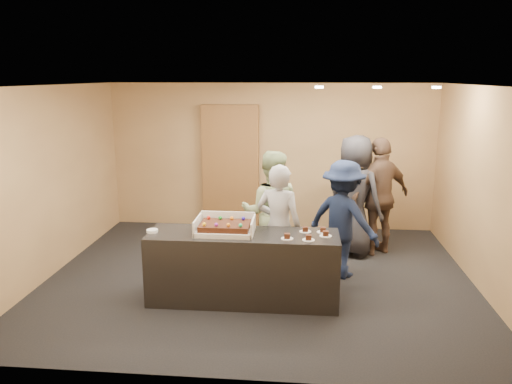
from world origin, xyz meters
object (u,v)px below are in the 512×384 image
person_dark_suit (354,196)px  person_brown_extra (380,196)px  cake_box (225,229)px  sheet_cake (225,226)px  storage_cabinet (231,167)px  person_server_grey (279,227)px  person_navy_man (343,219)px  person_sage_man (271,212)px  plate_stack (152,231)px  serving_counter (243,267)px

person_dark_suit → person_brown_extra: bearing=-132.4°
cake_box → sheet_cake: bearing=-91.0°
cake_box → storage_cabinet: bearing=97.0°
sheet_cake → person_server_grey: (0.65, 0.46, -0.14)m
person_navy_man → person_dark_suit: size_ratio=0.87×
person_sage_man → person_dark_suit: 1.54m
person_brown_extra → person_dark_suit: size_ratio=0.98×
plate_stack → person_navy_man: (2.46, 1.01, -0.07)m
serving_counter → cake_box: bearing=172.9°
storage_cabinet → person_server_grey: size_ratio=1.35×
sheet_cake → person_sage_man: 1.16m
plate_stack → person_dark_suit: bearing=35.9°
storage_cabinet → person_sage_man: (0.90, -2.15, -0.26)m
storage_cabinet → person_server_grey: 2.94m
plate_stack → serving_counter: bearing=2.7°
plate_stack → person_server_grey: 1.66m
plate_stack → person_dark_suit: (2.70, 1.96, 0.05)m
person_navy_man → person_brown_extra: (0.66, 1.02, 0.10)m
serving_counter → sheet_cake: size_ratio=3.87×
serving_counter → plate_stack: bearing=-177.6°
serving_counter → sheet_cake: sheet_cake is taller
sheet_cake → cake_box: bearing=89.0°
cake_box → person_sage_man: bearing=63.3°
person_brown_extra → sheet_cake: bearing=9.4°
cake_box → person_sage_man: (0.51, 1.01, -0.05)m
person_navy_man → person_brown_extra: 1.22m
person_server_grey → person_dark_suit: 1.84m
storage_cabinet → plate_stack: 3.29m
serving_counter → person_navy_man: (1.31, 0.96, 0.39)m
plate_stack → person_brown_extra: (3.12, 2.03, 0.03)m
storage_cabinet → person_navy_man: (1.93, -2.23, -0.31)m
serving_counter → person_sage_man: bearing=74.4°
plate_stack → person_navy_man: person_navy_man is taller
serving_counter → sheet_cake: (-0.23, -0.00, 0.55)m
cake_box → plate_stack: (-0.92, -0.08, -0.03)m
person_server_grey → person_navy_man: size_ratio=1.01×
person_navy_man → person_brown_extra: size_ratio=0.89×
person_sage_man → person_dark_suit: bearing=-147.2°
serving_counter → plate_stack: (-1.15, -0.05, 0.47)m
person_sage_man → person_navy_man: (1.03, -0.08, -0.05)m
plate_stack → storage_cabinet: bearing=80.7°
person_brown_extra → cake_box: bearing=9.0°
serving_counter → storage_cabinet: size_ratio=1.04×
serving_counter → person_dark_suit: person_dark_suit is taller
plate_stack → person_server_grey: person_server_grey is taller
person_dark_suit → storage_cabinet: bearing=7.1°
person_brown_extra → person_navy_man: bearing=24.6°
plate_stack → person_dark_suit: 3.34m
person_sage_man → plate_stack: bearing=35.8°
person_server_grey → person_navy_man: person_server_grey is taller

